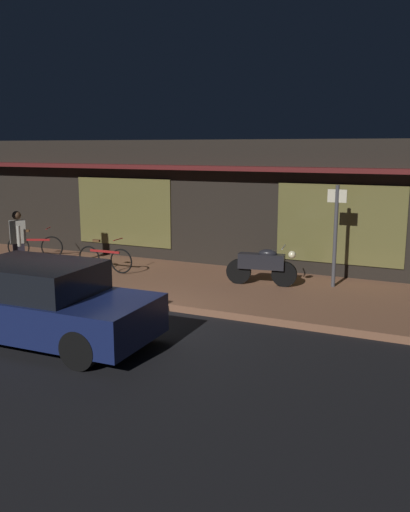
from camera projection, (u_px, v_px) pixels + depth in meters
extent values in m
plane|color=black|center=(123.00, 321.00, 10.86)|extent=(60.00, 60.00, 0.00)
cube|color=brown|center=(190.00, 284.00, 13.51)|extent=(18.00, 4.00, 0.15)
cube|color=black|center=(241.00, 202.00, 16.20)|extent=(18.00, 2.80, 3.60)
cube|color=brown|center=(124.00, 212.00, 16.31)|extent=(3.20, 0.04, 2.00)
cube|color=brown|center=(339.00, 224.00, 13.67)|extent=(3.20, 0.04, 2.00)
cube|color=#591919|center=(219.00, 168.00, 14.52)|extent=(16.20, 0.50, 0.12)
cylinder|color=black|center=(239.00, 271.00, 13.21)|extent=(0.61, 0.21, 0.60)
cylinder|color=black|center=(284.00, 274.00, 12.92)|extent=(0.61, 0.21, 0.60)
cube|color=black|center=(261.00, 261.00, 13.01)|extent=(1.13, 0.45, 0.36)
ellipsoid|color=black|center=(268.00, 253.00, 12.93)|extent=(0.47, 0.31, 0.20)
sphere|color=#F9EDB7|center=(292.00, 255.00, 12.78)|extent=(0.18, 0.18, 0.18)
cylinder|color=gray|center=(284.00, 247.00, 12.80)|extent=(0.12, 0.55, 0.03)
torus|color=black|center=(89.00, 258.00, 14.64)|extent=(0.66, 0.05, 0.66)
torus|color=black|center=(121.00, 261.00, 14.25)|extent=(0.66, 0.05, 0.66)
cube|color=#A51E1E|center=(105.00, 251.00, 14.40)|extent=(0.90, 0.06, 0.06)
cube|color=brown|center=(96.00, 241.00, 14.45)|extent=(0.20, 0.08, 0.06)
cylinder|color=#A51E1E|center=(118.00, 239.00, 14.17)|extent=(0.03, 0.42, 0.02)
torus|color=black|center=(19.00, 247.00, 16.25)|extent=(0.62, 0.30, 0.66)
torus|color=black|center=(52.00, 247.00, 16.23)|extent=(0.62, 0.30, 0.66)
cube|color=#A51E1E|center=(35.00, 240.00, 16.20)|extent=(0.84, 0.40, 0.06)
cube|color=brown|center=(26.00, 231.00, 16.15)|extent=(0.22, 0.15, 0.06)
cylinder|color=#A51E1E|center=(48.00, 228.00, 16.12)|extent=(0.19, 0.39, 0.02)
cube|color=#28232D|center=(19.00, 259.00, 14.00)|extent=(0.34, 0.34, 0.85)
cube|color=#B2AD9E|center=(18.00, 232.00, 13.86)|extent=(0.42, 0.43, 0.58)
sphere|color=brown|center=(16.00, 215.00, 13.77)|extent=(0.22, 0.22, 0.22)
cylinder|color=#B2AD9E|center=(17.00, 233.00, 14.10)|extent=(0.13, 0.13, 0.52)
cylinder|color=#B2AD9E|center=(19.00, 236.00, 13.64)|extent=(0.13, 0.13, 0.52)
cylinder|color=#47474C|center=(335.00, 237.00, 12.73)|extent=(0.09, 0.09, 2.40)
cube|color=beige|center=(337.00, 196.00, 12.55)|extent=(0.44, 0.03, 0.30)
cylinder|color=black|center=(132.00, 321.00, 9.88)|extent=(0.65, 0.24, 0.64)
cylinder|color=black|center=(80.00, 350.00, 8.48)|extent=(0.65, 0.24, 0.64)
cylinder|color=black|center=(15.00, 304.00, 10.94)|extent=(0.65, 0.24, 0.64)
cube|color=#141E4C|center=(43.00, 311.00, 9.66)|extent=(4.14, 1.86, 0.68)
cube|color=black|center=(34.00, 280.00, 9.61)|extent=(2.24, 1.65, 0.64)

